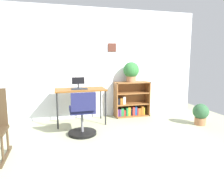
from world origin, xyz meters
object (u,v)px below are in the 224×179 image
at_px(keyboard, 79,89).
at_px(potted_plant_floor, 201,113).
at_px(potted_plant_on_shelf, 131,71).
at_px(office_chair, 82,116).
at_px(desk, 80,92).
at_px(bookshelf_low, 131,101).
at_px(monitor, 78,83).

height_order(keyboard, potted_plant_floor, keyboard).
distance_m(potted_plant_on_shelf, potted_plant_floor, 1.77).
xyz_separation_m(office_chair, potted_plant_on_shelf, (1.28, 0.95, 0.74)).
bearing_deg(desk, bookshelf_low, 13.04).
distance_m(keyboard, potted_plant_floor, 2.60).
height_order(keyboard, office_chair, office_chair).
bearing_deg(bookshelf_low, potted_plant_on_shelf, -107.56).
xyz_separation_m(keyboard, potted_plant_floor, (2.45, -0.69, -0.52)).
relative_size(potted_plant_on_shelf, potted_plant_floor, 1.05).
distance_m(keyboard, potted_plant_on_shelf, 1.33).
xyz_separation_m(desk, keyboard, (-0.03, -0.06, 0.07)).
xyz_separation_m(potted_plant_on_shelf, potted_plant_floor, (1.20, -0.99, -0.85)).
bearing_deg(keyboard, potted_plant_floor, -15.74).
bearing_deg(potted_plant_floor, office_chair, 179.14).
height_order(potted_plant_on_shelf, potted_plant_floor, potted_plant_on_shelf).
relative_size(office_chair, bookshelf_low, 0.97).
relative_size(monitor, keyboard, 0.80).
bearing_deg(office_chair, potted_plant_floor, -0.86).
xyz_separation_m(keyboard, office_chair, (-0.03, -0.65, -0.41)).
distance_m(office_chair, potted_plant_floor, 2.48).
bearing_deg(potted_plant_floor, keyboard, 164.26).
relative_size(monitor, potted_plant_floor, 0.59).
bearing_deg(bookshelf_low, desk, -166.96).
bearing_deg(monitor, office_chair, -91.45).
distance_m(office_chair, potted_plant_on_shelf, 1.76).
relative_size(desk, potted_plant_on_shelf, 2.24).
distance_m(monitor, potted_plant_floor, 2.67).
relative_size(keyboard, bookshelf_low, 0.39).
bearing_deg(keyboard, monitor, 93.27).
relative_size(keyboard, potted_plant_floor, 0.74).
bearing_deg(desk, potted_plant_floor, -17.30).
bearing_deg(office_chair, desk, 85.68).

